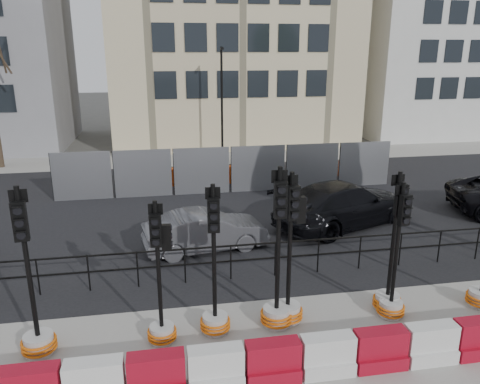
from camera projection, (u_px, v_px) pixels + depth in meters
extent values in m
plane|color=#51514C|center=(287.00, 299.00, 11.49)|extent=(120.00, 120.00, 0.00)
cube|color=gray|center=(330.00, 379.00, 8.67)|extent=(40.00, 6.00, 0.02)
cube|color=black|center=(238.00, 207.00, 18.08)|extent=(40.00, 14.00, 0.03)
cube|color=gray|center=(211.00, 157.00, 26.56)|extent=(40.00, 4.00, 0.02)
cube|color=silver|center=(441.00, 17.00, 32.69)|extent=(12.00, 9.00, 16.00)
cylinder|color=black|center=(38.00, 278.00, 11.48)|extent=(0.04, 0.04, 1.00)
cylinder|color=black|center=(89.00, 274.00, 11.68)|extent=(0.04, 0.04, 1.00)
cylinder|color=black|center=(138.00, 270.00, 11.88)|extent=(0.04, 0.04, 1.00)
cylinder|color=black|center=(185.00, 266.00, 12.08)|extent=(0.04, 0.04, 1.00)
cylinder|color=black|center=(231.00, 263.00, 12.28)|extent=(0.04, 0.04, 1.00)
cylinder|color=black|center=(275.00, 259.00, 12.48)|extent=(0.04, 0.04, 1.00)
cylinder|color=black|center=(318.00, 256.00, 12.68)|extent=(0.04, 0.04, 1.00)
cylinder|color=black|center=(360.00, 253.00, 12.87)|extent=(0.04, 0.04, 1.00)
cylinder|color=black|center=(400.00, 250.00, 13.07)|extent=(0.04, 0.04, 1.00)
cylinder|color=black|center=(439.00, 247.00, 13.27)|extent=(0.04, 0.04, 1.00)
cylinder|color=black|center=(477.00, 244.00, 13.47)|extent=(0.04, 0.04, 1.00)
cube|color=black|center=(276.00, 243.00, 12.34)|extent=(18.00, 0.04, 0.04)
cube|color=black|center=(275.00, 258.00, 12.46)|extent=(18.00, 0.04, 0.04)
cube|color=gray|center=(82.00, 176.00, 18.68)|extent=(2.30, 0.05, 2.00)
cylinder|color=black|center=(52.00, 178.00, 18.49)|extent=(0.05, 0.05, 2.00)
cube|color=gray|center=(143.00, 174.00, 19.08)|extent=(2.30, 0.05, 2.00)
cylinder|color=black|center=(114.00, 175.00, 18.89)|extent=(0.05, 0.05, 2.00)
cube|color=gray|center=(202.00, 171.00, 19.48)|extent=(2.30, 0.05, 2.00)
cylinder|color=black|center=(174.00, 172.00, 19.29)|extent=(0.05, 0.05, 2.00)
cube|color=gray|center=(258.00, 169.00, 19.87)|extent=(2.30, 0.05, 2.00)
cylinder|color=black|center=(231.00, 170.00, 19.68)|extent=(0.05, 0.05, 2.00)
cube|color=gray|center=(312.00, 166.00, 20.27)|extent=(2.30, 0.05, 2.00)
cylinder|color=black|center=(286.00, 168.00, 20.08)|extent=(0.05, 0.05, 2.00)
cube|color=gray|center=(364.00, 164.00, 20.67)|extent=(2.30, 0.05, 2.00)
cylinder|color=black|center=(339.00, 165.00, 20.48)|extent=(0.05, 0.05, 2.00)
cube|color=#EB4C0F|center=(135.00, 179.00, 20.60)|extent=(1.00, 0.40, 0.80)
cube|color=#EB4C0F|center=(181.00, 177.00, 20.93)|extent=(1.00, 0.40, 0.80)
cube|color=#EB4C0F|center=(225.00, 175.00, 21.26)|extent=(1.00, 0.40, 0.80)
cube|color=#EB4C0F|center=(268.00, 173.00, 21.60)|extent=(1.00, 0.40, 0.80)
cube|color=#EB4C0F|center=(309.00, 171.00, 21.93)|extent=(1.00, 0.40, 0.80)
cube|color=#EB4C0F|center=(350.00, 169.00, 22.26)|extent=(1.00, 0.40, 0.80)
cylinder|color=black|center=(222.00, 106.00, 24.82)|extent=(0.12, 0.12, 6.00)
cube|color=black|center=(222.00, 49.00, 23.74)|extent=(0.12, 0.50, 0.12)
cube|color=#AA0D22|center=(29.00, 381.00, 7.82)|extent=(1.00, 0.35, 0.50)
cube|color=silver|center=(94.00, 374.00, 8.00)|extent=(1.00, 0.35, 0.50)
cube|color=#AA0D22|center=(156.00, 367.00, 8.17)|extent=(1.00, 0.35, 0.50)
cube|color=silver|center=(216.00, 379.00, 8.46)|extent=(1.00, 0.50, 0.30)
cube|color=silver|center=(216.00, 360.00, 8.35)|extent=(1.00, 0.35, 0.50)
cube|color=#AA0D22|center=(272.00, 372.00, 8.64)|extent=(1.00, 0.50, 0.30)
cube|color=#AA0D22|center=(273.00, 354.00, 8.52)|extent=(1.00, 0.35, 0.50)
cube|color=silver|center=(327.00, 366.00, 8.81)|extent=(1.00, 0.50, 0.30)
cube|color=silver|center=(328.00, 348.00, 8.70)|extent=(1.00, 0.35, 0.50)
cube|color=#AA0D22|center=(379.00, 360.00, 8.99)|extent=(1.00, 0.50, 0.30)
cube|color=#AA0D22|center=(380.00, 342.00, 8.87)|extent=(1.00, 0.35, 0.50)
cube|color=silver|center=(429.00, 354.00, 9.16)|extent=(1.00, 0.50, 0.30)
cube|color=silver|center=(431.00, 336.00, 9.04)|extent=(1.00, 0.35, 0.50)
cube|color=#AA0D22|center=(477.00, 348.00, 9.34)|extent=(1.00, 0.50, 0.30)
cube|color=#AA0D22|center=(480.00, 331.00, 9.22)|extent=(1.00, 0.35, 0.50)
cylinder|color=#BCBDB8|center=(39.00, 344.00, 9.37)|extent=(0.58, 0.58, 0.43)
torus|color=#D65C0B|center=(40.00, 348.00, 9.39)|extent=(0.69, 0.69, 0.05)
torus|color=#D65C0B|center=(39.00, 344.00, 9.37)|extent=(0.69, 0.69, 0.05)
torus|color=#D65C0B|center=(39.00, 340.00, 9.34)|extent=(0.69, 0.69, 0.05)
cylinder|color=black|center=(28.00, 267.00, 8.87)|extent=(0.10, 0.10, 3.20)
cube|color=black|center=(20.00, 221.00, 8.47)|extent=(0.27, 0.18, 0.75)
cylinder|color=black|center=(21.00, 235.00, 8.46)|extent=(0.17, 0.07, 0.16)
cylinder|color=black|center=(19.00, 223.00, 8.39)|extent=(0.17, 0.07, 0.16)
cylinder|color=black|center=(18.00, 211.00, 8.32)|extent=(0.17, 0.07, 0.16)
cube|color=black|center=(18.00, 196.00, 8.52)|extent=(0.32, 0.07, 0.26)
cylinder|color=#BCBDB8|center=(162.00, 333.00, 9.76)|extent=(0.51, 0.51, 0.38)
torus|color=#D65C0B|center=(162.00, 337.00, 9.78)|extent=(0.61, 0.61, 0.05)
torus|color=#D65C0B|center=(162.00, 333.00, 9.76)|extent=(0.61, 0.61, 0.05)
torus|color=#D65C0B|center=(162.00, 330.00, 9.74)|extent=(0.61, 0.61, 0.05)
cylinder|color=black|center=(158.00, 268.00, 9.32)|extent=(0.08, 0.08, 2.82)
cube|color=black|center=(156.00, 231.00, 8.96)|extent=(0.24, 0.15, 0.66)
cylinder|color=black|center=(156.00, 242.00, 8.95)|extent=(0.14, 0.06, 0.14)
cylinder|color=black|center=(155.00, 232.00, 8.89)|extent=(0.14, 0.06, 0.14)
cylinder|color=black|center=(155.00, 222.00, 8.83)|extent=(0.14, 0.06, 0.14)
cube|color=black|center=(155.00, 209.00, 9.01)|extent=(0.28, 0.05, 0.23)
cube|color=black|center=(166.00, 237.00, 9.14)|extent=(0.20, 0.14, 0.52)
cylinder|color=#BCBDB8|center=(215.00, 323.00, 10.09)|extent=(0.55, 0.55, 0.40)
torus|color=#D65C0B|center=(215.00, 327.00, 10.11)|extent=(0.66, 0.66, 0.05)
torus|color=#D65C0B|center=(215.00, 323.00, 10.09)|extent=(0.66, 0.66, 0.05)
torus|color=#D65C0B|center=(215.00, 320.00, 10.07)|extent=(0.66, 0.66, 0.05)
cylinder|color=black|center=(214.00, 255.00, 9.62)|extent=(0.09, 0.09, 3.03)
cube|color=black|center=(214.00, 215.00, 9.23)|extent=(0.25, 0.16, 0.71)
cylinder|color=black|center=(214.00, 227.00, 9.22)|extent=(0.15, 0.06, 0.15)
cylinder|color=black|center=(214.00, 217.00, 9.16)|extent=(0.15, 0.06, 0.15)
cylinder|color=black|center=(214.00, 206.00, 9.09)|extent=(0.15, 0.06, 0.15)
cube|color=black|center=(213.00, 193.00, 9.29)|extent=(0.30, 0.05, 0.24)
cylinder|color=#BCBDB8|center=(287.00, 313.00, 10.49)|extent=(0.57, 0.57, 0.42)
torus|color=#D65C0B|center=(287.00, 316.00, 10.51)|extent=(0.68, 0.68, 0.05)
torus|color=#D65C0B|center=(287.00, 313.00, 10.49)|extent=(0.68, 0.68, 0.05)
torus|color=#D65C0B|center=(288.00, 309.00, 10.46)|extent=(0.68, 0.68, 0.05)
cylinder|color=black|center=(290.00, 243.00, 9.99)|extent=(0.09, 0.09, 3.16)
cube|color=black|center=(293.00, 203.00, 9.60)|extent=(0.27, 0.17, 0.74)
cylinder|color=black|center=(295.00, 215.00, 9.59)|extent=(0.16, 0.07, 0.16)
cylinder|color=black|center=(295.00, 204.00, 9.52)|extent=(0.16, 0.07, 0.16)
cylinder|color=black|center=(295.00, 194.00, 9.45)|extent=(0.16, 0.07, 0.16)
cube|color=black|center=(291.00, 181.00, 9.65)|extent=(0.32, 0.06, 0.25)
cube|color=black|center=(300.00, 210.00, 9.83)|extent=(0.22, 0.16, 0.58)
cylinder|color=#BCBDB8|center=(276.00, 316.00, 10.33)|extent=(0.59, 0.59, 0.44)
torus|color=#D65C0B|center=(276.00, 320.00, 10.35)|extent=(0.71, 0.71, 0.05)
torus|color=#D65C0B|center=(276.00, 316.00, 10.33)|extent=(0.71, 0.71, 0.05)
torus|color=#D65C0B|center=(276.00, 313.00, 10.30)|extent=(0.71, 0.71, 0.05)
cylinder|color=black|center=(278.00, 243.00, 9.81)|extent=(0.10, 0.10, 3.30)
cube|color=black|center=(281.00, 200.00, 9.40)|extent=(0.28, 0.17, 0.77)
cylinder|color=black|center=(281.00, 213.00, 9.39)|extent=(0.17, 0.07, 0.16)
cylinder|color=black|center=(281.00, 201.00, 9.31)|extent=(0.17, 0.07, 0.16)
cylinder|color=black|center=(282.00, 190.00, 9.24)|extent=(0.17, 0.07, 0.16)
cube|color=black|center=(279.00, 176.00, 9.46)|extent=(0.33, 0.06, 0.26)
cylinder|color=#BCBDB8|center=(387.00, 302.00, 10.95)|extent=(0.55, 0.55, 0.41)
torus|color=#D65C0B|center=(387.00, 305.00, 10.97)|extent=(0.66, 0.66, 0.05)
torus|color=#D65C0B|center=(387.00, 302.00, 10.95)|extent=(0.66, 0.66, 0.05)
torus|color=#D65C0B|center=(387.00, 299.00, 10.92)|extent=(0.66, 0.66, 0.05)
cylinder|color=black|center=(394.00, 237.00, 10.47)|extent=(0.09, 0.09, 3.06)
cube|color=black|center=(401.00, 200.00, 10.09)|extent=(0.25, 0.16, 0.71)
cylinder|color=black|center=(402.00, 211.00, 10.08)|extent=(0.16, 0.06, 0.15)
cylinder|color=black|center=(403.00, 201.00, 10.01)|extent=(0.16, 0.06, 0.15)
cylinder|color=black|center=(404.00, 191.00, 9.95)|extent=(0.16, 0.06, 0.15)
cube|color=black|center=(398.00, 180.00, 10.14)|extent=(0.31, 0.05, 0.24)
cube|color=black|center=(405.00, 207.00, 10.31)|extent=(0.21, 0.15, 0.56)
cylinder|color=#BCBDB8|center=(390.00, 308.00, 10.69)|extent=(0.52, 0.52, 0.39)
torus|color=#D65C0B|center=(390.00, 311.00, 10.72)|extent=(0.63, 0.63, 0.05)
torus|color=#D65C0B|center=(390.00, 308.00, 10.69)|extent=(0.63, 0.63, 0.05)
torus|color=#D65C0B|center=(391.00, 305.00, 10.67)|extent=(0.63, 0.63, 0.05)
cylinder|color=black|center=(397.00, 246.00, 10.24)|extent=(0.09, 0.09, 2.91)
cube|color=black|center=(405.00, 210.00, 9.88)|extent=(0.25, 0.17, 0.68)
cylinder|color=black|center=(406.00, 221.00, 9.87)|extent=(0.15, 0.07, 0.15)
cylinder|color=black|center=(407.00, 211.00, 9.81)|extent=(0.15, 0.07, 0.15)
cylinder|color=black|center=(408.00, 202.00, 9.75)|extent=(0.15, 0.07, 0.15)
cube|color=black|center=(401.00, 190.00, 9.92)|extent=(0.29, 0.08, 0.23)
cylinder|color=#BCBDB8|center=(480.00, 298.00, 11.11)|extent=(0.55, 0.55, 0.41)
torus|color=#D65C0B|center=(480.00, 301.00, 11.13)|extent=(0.66, 0.66, 0.05)
torus|color=#D65C0B|center=(480.00, 298.00, 11.11)|extent=(0.66, 0.66, 0.05)
imported|color=#4E4F54|center=(206.00, 231.00, 14.12)|extent=(2.56, 4.17, 1.23)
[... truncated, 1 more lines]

